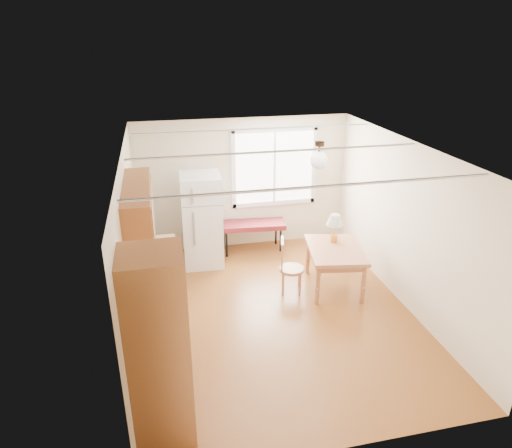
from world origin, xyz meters
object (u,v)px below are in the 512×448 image
object	(u,v)px
bench	(252,226)
dining_table	(335,254)
chair	(287,263)
refrigerator	(202,220)

from	to	relation	value
bench	dining_table	bearing A→B (deg)	-52.83
bench	chair	xyz separation A→B (m)	(0.22, -1.61, -0.00)
bench	dining_table	distance (m)	1.94
chair	dining_table	bearing A→B (deg)	12.15
bench	chair	size ratio (longest dim) A/B	1.43
refrigerator	chair	bearing A→B (deg)	-44.61
refrigerator	bench	distance (m)	1.07
refrigerator	dining_table	size ratio (longest dim) A/B	1.33
chair	bench	bearing A→B (deg)	112.96
bench	refrigerator	bearing A→B (deg)	-156.59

